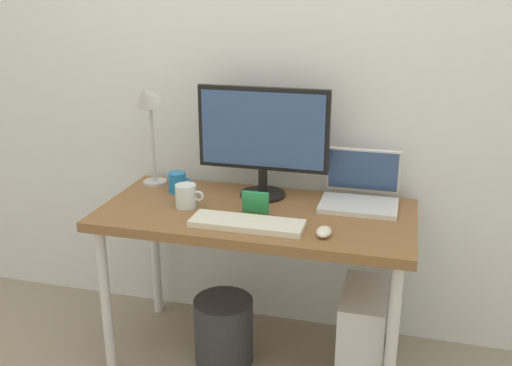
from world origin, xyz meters
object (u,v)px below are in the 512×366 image
object	(u,v)px
mouse	(324,232)
coffee_mug	(178,182)
keyboard	(247,223)
photo_frame	(255,202)
laptop	(360,191)
desk_lamp	(148,112)
glass_cup	(186,196)
wastebasket	(224,330)
desk	(256,226)
monitor	(263,135)
computer_tower	(362,336)

from	to	relation	value
mouse	coffee_mug	size ratio (longest dim) A/B	0.79
keyboard	photo_frame	bearing A→B (deg)	91.30
laptop	desk_lamp	xyz separation A→B (m)	(-0.95, -0.02, 0.29)
keyboard	glass_cup	world-z (taller)	glass_cup
desk_lamp	keyboard	distance (m)	0.74
wastebasket	desk	bearing A→B (deg)	21.72
desk	photo_frame	bearing A→B (deg)	-79.01
glass_cup	wastebasket	size ratio (longest dim) A/B	0.41
desk_lamp	monitor	bearing A→B (deg)	-0.11
glass_cup	computer_tower	xyz separation A→B (m)	(0.76, 0.00, -0.55)
desk_lamp	wastebasket	distance (m)	1.03
desk_lamp	computer_tower	world-z (taller)	desk_lamp
keyboard	photo_frame	distance (m)	0.14
photo_frame	monitor	bearing A→B (deg)	96.25
laptop	keyboard	bearing A→B (deg)	-137.53
desk_lamp	mouse	size ratio (longest dim) A/B	5.42
desk_lamp	glass_cup	world-z (taller)	desk_lamp
desk	keyboard	size ratio (longest dim) A/B	2.94
desk	laptop	world-z (taller)	laptop
laptop	keyboard	xyz separation A→B (m)	(-0.40, -0.36, -0.05)
monitor	glass_cup	size ratio (longest dim) A/B	4.63
desk_lamp	wastebasket	xyz separation A→B (m)	(0.41, -0.23, -0.91)
coffee_mug	wastebasket	world-z (taller)	coffee_mug
desk	computer_tower	distance (m)	0.64
desk	laptop	bearing A→B (deg)	25.64
laptop	desk_lamp	distance (m)	1.00
wastebasket	mouse	bearing A→B (deg)	-16.42
laptop	computer_tower	distance (m)	0.61
desk	wastebasket	world-z (taller)	desk
laptop	mouse	world-z (taller)	laptop
laptop	desk	bearing A→B (deg)	-154.36
monitor	photo_frame	world-z (taller)	monitor
computer_tower	glass_cup	bearing A→B (deg)	-179.74
coffee_mug	desk_lamp	bearing A→B (deg)	161.21
glass_cup	coffee_mug	bearing A→B (deg)	122.90
monitor	laptop	size ratio (longest dim) A/B	1.78
desk_lamp	photo_frame	size ratio (longest dim) A/B	4.43
desk	coffee_mug	world-z (taller)	coffee_mug
coffee_mug	glass_cup	distance (m)	0.19
mouse	computer_tower	xyz separation A→B (m)	(0.16, 0.15, -0.52)
laptop	computer_tower	bearing A→B (deg)	-75.21
desk	wastebasket	xyz separation A→B (m)	(-0.13, -0.05, -0.49)
desk	desk_lamp	world-z (taller)	desk_lamp
keyboard	computer_tower	world-z (taller)	keyboard
photo_frame	wastebasket	xyz separation A→B (m)	(-0.14, -0.02, -0.61)
monitor	keyboard	bearing A→B (deg)	-85.73
desk	computer_tower	bearing A→B (deg)	-3.93
desk	glass_cup	size ratio (longest dim) A/B	10.50
mouse	glass_cup	size ratio (longest dim) A/B	0.73
wastebasket	computer_tower	bearing A→B (deg)	2.02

